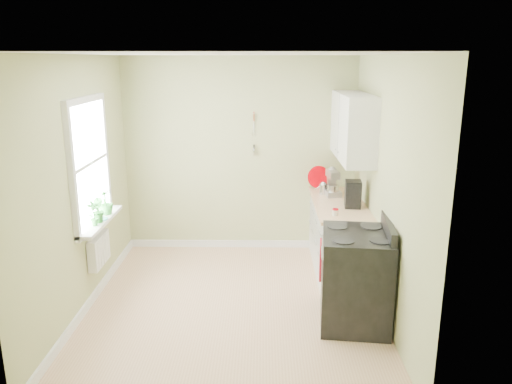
{
  "coord_description": "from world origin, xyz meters",
  "views": [
    {
      "loc": [
        0.33,
        -5.03,
        2.66
      ],
      "look_at": [
        0.25,
        0.55,
        1.16
      ],
      "focal_mm": 35.0,
      "sensor_mm": 36.0,
      "label": 1
    }
  ],
  "objects_px": {
    "stand_mixer": "(332,184)",
    "coffee_maker": "(353,195)",
    "stove": "(356,278)",
    "kettle": "(323,188)"
  },
  "relations": [
    {
      "from": "stove",
      "to": "kettle",
      "type": "xyz_separation_m",
      "value": [
        -0.15,
        1.72,
        0.5
      ]
    },
    {
      "from": "stove",
      "to": "coffee_maker",
      "type": "distance_m",
      "value": 1.27
    },
    {
      "from": "stand_mixer",
      "to": "coffee_maker",
      "type": "height_order",
      "value": "stand_mixer"
    },
    {
      "from": "stove",
      "to": "coffee_maker",
      "type": "relative_size",
      "value": 3.33
    },
    {
      "from": "kettle",
      "to": "coffee_maker",
      "type": "distance_m",
      "value": 0.67
    },
    {
      "from": "kettle",
      "to": "stove",
      "type": "bearing_deg",
      "value": -84.9
    },
    {
      "from": "kettle",
      "to": "coffee_maker",
      "type": "xyz_separation_m",
      "value": [
        0.29,
        -0.6,
        0.07
      ]
    },
    {
      "from": "kettle",
      "to": "coffee_maker",
      "type": "bearing_deg",
      "value": -64.34
    },
    {
      "from": "coffee_maker",
      "to": "stand_mixer",
      "type": "bearing_deg",
      "value": 107.05
    },
    {
      "from": "stove",
      "to": "stand_mixer",
      "type": "bearing_deg",
      "value": 91.23
    }
  ]
}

